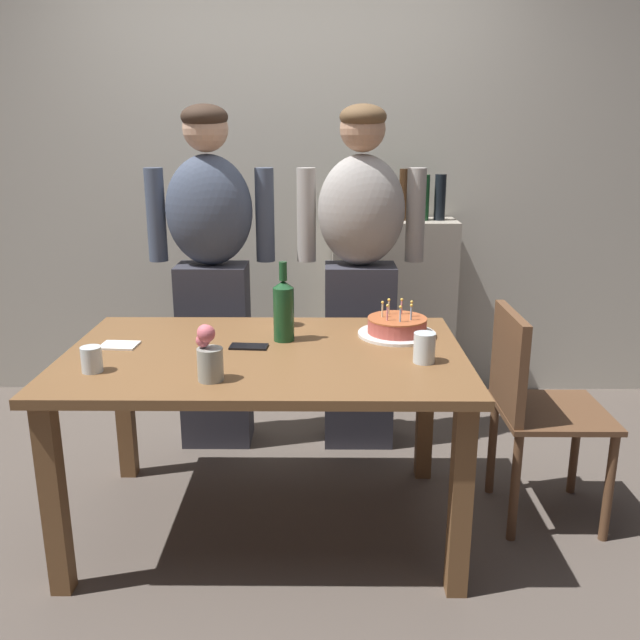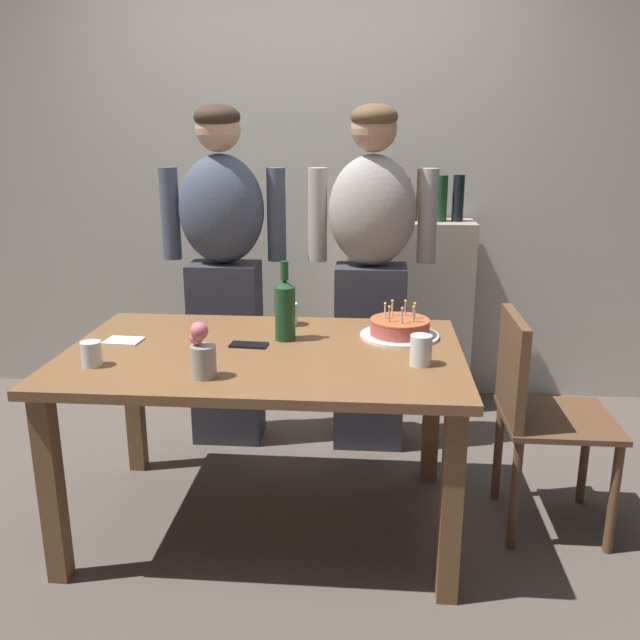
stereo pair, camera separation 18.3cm
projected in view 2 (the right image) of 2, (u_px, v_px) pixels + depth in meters
name	position (u px, v px, depth m)	size (l,w,h in m)	color
ground_plane	(268.00, 522.00, 2.74)	(10.00, 10.00, 0.00)	#564C44
back_wall	(305.00, 174.00, 3.87)	(5.20, 0.10, 2.60)	beige
dining_table	(264.00, 374.00, 2.57)	(1.50, 0.96, 0.74)	brown
birthday_cake	(400.00, 329.00, 2.69)	(0.32, 0.32, 0.14)	white
water_glass_near	(288.00, 314.00, 2.86)	(0.08, 0.08, 0.10)	silver
water_glass_far	(421.00, 350.00, 2.37)	(0.08, 0.08, 0.11)	silver
water_glass_side	(91.00, 354.00, 2.36)	(0.07, 0.07, 0.09)	silver
wine_bottle	(285.00, 308.00, 2.64)	(0.08, 0.08, 0.32)	#194723
cell_phone	(249.00, 345.00, 2.59)	(0.14, 0.07, 0.01)	black
napkin_stack	(124.00, 341.00, 2.64)	(0.14, 0.10, 0.01)	white
flower_vase	(202.00, 351.00, 2.24)	(0.09, 0.09, 0.19)	#999E93
person_man_bearded	(224.00, 273.00, 3.28)	(0.61, 0.27, 1.66)	#33333D
person_woman_cardigan	(371.00, 275.00, 3.22)	(0.61, 0.27, 1.66)	#33333D
dining_chair	(535.00, 405.00, 2.60)	(0.42, 0.42, 0.87)	brown
shelf_cabinet	(409.00, 311.00, 3.82)	(0.69, 0.30, 1.34)	#9E9384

